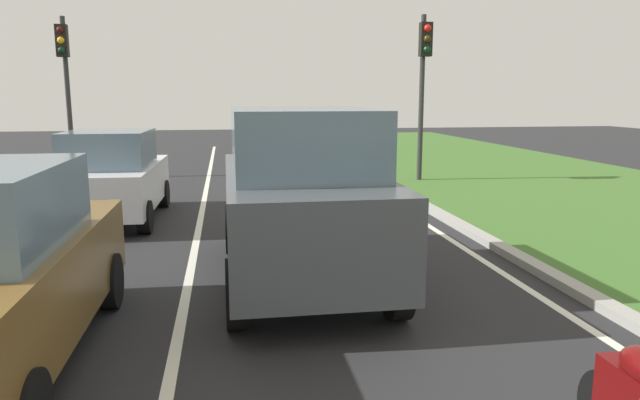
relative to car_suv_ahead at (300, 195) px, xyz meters
The scene contains 9 objects.
ground_plane 5.06m from the car_suv_ahead, 99.14° to the left, with size 60.00×60.00×0.00m, color #262628.
lane_line_center 5.21m from the car_suv_ahead, 106.95° to the left, with size 0.12×32.00×0.01m, color silver.
lane_line_right_edge 5.74m from the car_suv_ahead, 59.90° to the left, with size 0.12×32.00×0.01m, color silver.
grass_verge_right 9.19m from the car_suv_ahead, 32.21° to the left, with size 9.00×48.00×0.06m, color #3D6628.
curb_right 5.99m from the car_suv_ahead, 55.69° to the left, with size 0.24×48.00×0.12m, color #9E9B93.
car_suv_ahead is the anchor object (origin of this frame).
car_hatchback_far 5.32m from the car_suv_ahead, 125.96° to the left, with size 1.81×3.74×1.78m.
traffic_light_near_right 9.61m from the car_suv_ahead, 61.50° to the left, with size 0.32×0.50×4.60m.
traffic_light_overhead_left 12.17m from the car_suv_ahead, 117.02° to the left, with size 0.32×0.50×4.66m.
Camera 1 is at (-0.16, 1.74, 2.45)m, focal length 32.65 mm.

